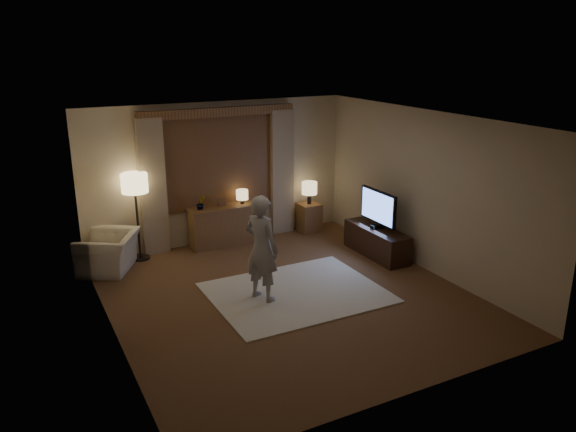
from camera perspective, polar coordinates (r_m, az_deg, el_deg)
room at (r=8.36m, az=-1.60°, el=1.50°), size 5.04×5.54×2.64m
rug at (r=8.49m, az=0.86°, el=-7.79°), size 2.50×2.00×0.02m
sideboard at (r=10.39m, az=-6.64°, el=-1.08°), size 1.20×0.40×0.70m
picture_frame at (r=10.26m, az=-6.73°, el=1.31°), size 0.16×0.02×0.20m
plant at (r=10.12m, az=-8.85°, el=1.28°), size 0.16×0.13×0.30m
table_lamp_sideboard at (r=10.37m, az=-4.68°, el=2.11°), size 0.22×0.22×0.30m
floor_lamp at (r=9.72m, az=-15.30°, el=2.77°), size 0.44×0.44×1.51m
armchair at (r=9.66m, az=-17.75°, el=-3.52°), size 1.20×1.25×0.63m
side_table at (r=11.10m, az=2.15°, el=-0.14°), size 0.40×0.40×0.56m
table_lamp_side at (r=10.93m, az=2.19°, el=2.80°), size 0.30×0.30×0.44m
tv_stand at (r=9.97m, az=8.99°, el=-2.59°), size 0.45×1.40×0.50m
tv at (r=9.78m, az=9.16°, el=0.84°), size 0.23×0.94×0.68m
person at (r=8.00m, az=-2.68°, el=-3.27°), size 0.58×0.67×1.56m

